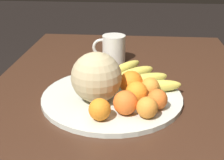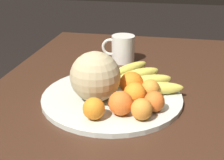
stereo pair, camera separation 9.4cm
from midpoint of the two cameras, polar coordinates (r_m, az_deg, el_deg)
The scene contains 12 objects.
kitchen_table at distance 1.05m, azimuth -0.77°, elevation -7.39°, with size 1.39×0.90×0.73m.
fruit_bowl at distance 0.96m, azimuth -2.79°, elevation -3.15°, with size 0.43×0.43×0.01m.
melon at distance 0.90m, azimuth -5.85°, elevation 0.43°, with size 0.15×0.15×0.15m.
banana_bunch at distance 1.04m, azimuth 2.41°, elevation 0.50°, with size 0.27×0.25×0.04m.
orange_front_left at distance 0.90m, azimuth 1.55°, elevation -2.36°, with size 0.07×0.07×0.07m.
orange_front_right at distance 0.95m, azimuth 4.19°, elevation -1.33°, with size 0.06×0.06×0.06m.
orange_mid_center at distance 0.83m, azimuth 3.22°, elevation -5.13°, with size 0.06×0.06×0.06m.
orange_back_left at distance 0.82m, azimuth -5.56°, elevation -5.47°, with size 0.06×0.06×0.06m.
orange_back_right at distance 0.84m, azimuth -0.74°, elevation -4.24°, with size 0.07×0.07×0.07m.
orange_top_small at distance 0.87m, azimuth 5.25°, elevation -3.61°, with size 0.06×0.06×0.06m.
orange_side_extra at distance 0.95m, azimuth 0.70°, elevation -0.52°, with size 0.07×0.07×0.07m.
ceramic_mug at distance 1.26m, azimuth -1.94°, elevation 5.75°, with size 0.09×0.13×0.11m.
Camera 1 is at (0.90, 0.04, 1.17)m, focal length 50.00 mm.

